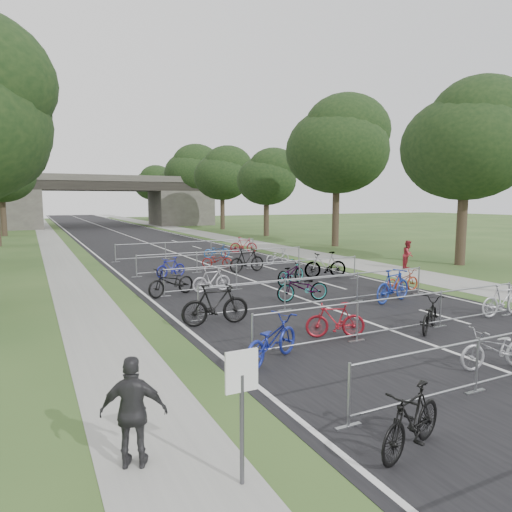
{
  "coord_description": "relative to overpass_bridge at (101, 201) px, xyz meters",
  "views": [
    {
      "loc": [
        -9.12,
        -2.09,
        3.72
      ],
      "look_at": [
        0.34,
        16.96,
        1.1
      ],
      "focal_mm": 32.0,
      "sensor_mm": 36.0,
      "label": 1
    }
  ],
  "objects": [
    {
      "name": "tree_right_6",
      "position": [
        13.11,
        22.93,
        3.39
      ],
      "size": [
        7.17,
        7.17,
        10.93
      ],
      "color": "#33261C",
      "rests_on": "ground"
    },
    {
      "name": "bike_11",
      "position": [
        4.3,
        -57.83,
        -3.0
      ],
      "size": [
        1.8,
        0.68,
        1.06
      ],
      "primitive_type": "imported",
      "rotation": [
        0.0,
        0.0,
        1.47
      ],
      "color": "#B2B3BA",
      "rests_on": "ground"
    },
    {
      "name": "bike_26",
      "position": [
        1.61,
        -39.79,
        -3.08
      ],
      "size": [
        1.77,
        0.76,
        0.9
      ],
      "primitive_type": "imported",
      "rotation": [
        0.0,
        0.0,
        1.47
      ],
      "color": "#1B4C95",
      "rests_on": "ground"
    },
    {
      "name": "pedestrian_c",
      "position": [
        -7.97,
        -60.97,
        -2.74
      ],
      "size": [
        1.01,
        0.71,
        1.58
      ],
      "primitive_type": "imported",
      "rotation": [
        0.0,
        0.0,
        2.75
      ],
      "color": "#2B2B2E",
      "rests_on": "ground"
    },
    {
      "name": "bike_14",
      "position": [
        2.6,
        -54.7,
        -2.92
      ],
      "size": [
        2.12,
        1.07,
        1.22
      ],
      "primitive_type": "imported",
      "rotation": [
        0.0,
        0.0,
        1.83
      ],
      "color": "navy",
      "rests_on": "ground"
    },
    {
      "name": "bike_17",
      "position": [
        -2.62,
        -49.96,
        -3.03
      ],
      "size": [
        1.68,
        0.54,
        1.0
      ],
      "primitive_type": "imported",
      "rotation": [
        0.0,
        0.0,
        1.62
      ],
      "color": "#ABA9B1",
      "rests_on": "ground"
    },
    {
      "name": "tree_right_2",
      "position": [
        13.11,
        -25.07,
        2.41
      ],
      "size": [
        6.16,
        6.16,
        9.39
      ],
      "color": "#33261C",
      "rests_on": "ground"
    },
    {
      "name": "bike_22",
      "position": [
        0.84,
        -45.99,
        -2.92
      ],
      "size": [
        2.1,
        0.8,
        1.23
      ],
      "primitive_type": "imported",
      "rotation": [
        0.0,
        0.0,
        1.68
      ],
      "color": "black",
      "rests_on": "ground"
    },
    {
      "name": "barrier_row_2",
      "position": [
        0.0,
        -57.8,
        -2.99
      ],
      "size": [
        9.7,
        0.08,
        1.1
      ],
      "color": "#929499",
      "rests_on": "ground"
    },
    {
      "name": "bike_12",
      "position": [
        -4.3,
        -54.66,
        -2.91
      ],
      "size": [
        2.1,
        0.74,
        1.24
      ],
      "primitive_type": "imported",
      "rotation": [
        0.0,
        0.0,
        1.49
      ],
      "color": "black",
      "rests_on": "ground"
    },
    {
      "name": "tree_left_3",
      "position": [
        -11.39,
        -13.07,
        2.96
      ],
      "size": [
        6.72,
        6.72,
        10.25
      ],
      "color": "#33261C",
      "rests_on": "ground"
    },
    {
      "name": "bike_19",
      "position": [
        3.43,
        -49.27,
        -2.9
      ],
      "size": [
        2.17,
        1.07,
        1.26
      ],
      "primitive_type": "imported",
      "rotation": [
        0.0,
        0.0,
        4.47
      ],
      "color": "#929499",
      "rests_on": "ground"
    },
    {
      "name": "road",
      "position": [
        0.0,
        -15.0,
        -3.53
      ],
      "size": [
        11.0,
        140.0,
        0.01
      ],
      "primitive_type": "cube",
      "color": "black",
      "rests_on": "ground"
    },
    {
      "name": "bike_13",
      "position": [
        -0.26,
        -53.1,
        -3.01
      ],
      "size": [
        2.07,
        1.01,
        1.04
      ],
      "primitive_type": "imported",
      "rotation": [
        0.0,
        0.0,
        4.54
      ],
      "color": "#929499",
      "rests_on": "ground"
    },
    {
      "name": "bike_15",
      "position": [
        4.3,
        -53.41,
        -3.08
      ],
      "size": [
        1.75,
        0.66,
        0.91
      ],
      "primitive_type": "imported",
      "rotation": [
        0.0,
        0.0,
        1.6
      ],
      "color": "#972F16",
      "rests_on": "ground"
    },
    {
      "name": "bike_5",
      "position": [
        -0.08,
        -60.75,
        -3.07
      ],
      "size": [
        1.85,
        0.97,
        0.92
      ],
      "primitive_type": "imported",
      "rotation": [
        0.0,
        0.0,
        4.5
      ],
      "color": "#A9AAB1",
      "rests_on": "ground"
    },
    {
      "name": "bike_8",
      "position": [
        -4.3,
        -58.18,
        -3.0
      ],
      "size": [
        2.11,
        1.59,
        1.06
      ],
      "primitive_type": "imported",
      "rotation": [
        0.0,
        0.0,
        2.07
      ],
      "color": "navy",
      "rests_on": "ground"
    },
    {
      "name": "bike_27",
      "position": [
        4.3,
        -38.12,
        -2.97
      ],
      "size": [
        1.94,
        1.21,
        1.13
      ],
      "primitive_type": "imported",
      "rotation": [
        0.0,
        0.0,
        1.18
      ],
      "color": "maroon",
      "rests_on": "ground"
    },
    {
      "name": "barrier_row_5",
      "position": [
        0.0,
        -45.0,
        -2.99
      ],
      "size": [
        9.7,
        0.08,
        1.1
      ],
      "color": "#929499",
      "rests_on": "ground"
    },
    {
      "name": "tree_right_5",
      "position": [
        13.11,
        10.93,
        2.41
      ],
      "size": [
        6.16,
        6.16,
        9.39
      ],
      "color": "#33261C",
      "rests_on": "ground"
    },
    {
      "name": "barrier_row_6",
      "position": [
        0.0,
        -39.0,
        -2.99
      ],
      "size": [
        9.7,
        0.08,
        1.1
      ],
      "color": "#929499",
      "rests_on": "ground"
    },
    {
      "name": "tree_right_0",
      "position": [
        13.11,
        -49.07,
        3.39
      ],
      "size": [
        7.17,
        7.17,
        10.93
      ],
      "color": "#33261C",
      "rests_on": "ground"
    },
    {
      "name": "bike_4",
      "position": [
        -4.26,
        -62.43,
        -3.03
      ],
      "size": [
        1.75,
        0.97,
        1.01
      ],
      "primitive_type": "imported",
      "rotation": [
        0.0,
        0.0,
        5.03
      ],
      "color": "black",
      "rests_on": "ground"
    },
    {
      "name": "barrier_row_3",
      "position": [
        0.0,
        -54.0,
        -2.99
      ],
      "size": [
        9.7,
        0.08,
        1.1
      ],
      "color": "#929499",
      "rests_on": "ground"
    },
    {
      "name": "pedestrian_b",
      "position": [
        9.2,
        -48.79,
        -2.77
      ],
      "size": [
        0.93,
        0.85,
        1.54
      ],
      "primitive_type": "imported",
      "rotation": [
        0.0,
        0.0,
        0.46
      ],
      "color": "maroon",
      "rests_on": "ground"
    },
    {
      "name": "sidewalk_right",
      "position": [
        8.0,
        -15.0,
        -3.53
      ],
      "size": [
        3.0,
        140.0,
        0.01
      ],
      "primitive_type": "cube",
      "color": "gray",
      "rests_on": "ground"
    },
    {
      "name": "bike_21",
      "position": [
        -0.02,
        -44.0,
        -3.1
      ],
      "size": [
        1.75,
        1.3,
        0.88
      ],
      "primitive_type": "imported",
      "rotation": [
        0.0,
        0.0,
        1.08
      ],
      "color": "maroon",
      "rests_on": "ground"
    },
    {
      "name": "bike_16",
      "position": [
        -4.3,
        -50.02,
        -2.98
      ],
      "size": [
        2.22,
        1.41,
        1.1
      ],
      "primitive_type": "imported",
      "rotation": [
        0.0,
        0.0,
        5.06
      ],
      "color": "black",
      "rests_on": "ground"
    },
    {
      "name": "bike_10",
      "position": [
        0.92,
        -57.95,
        -3.06
      ],
      "size": [
        1.84,
        1.49,
        0.94
      ],
      "primitive_type": "imported",
      "rotation": [
        0.0,
        0.0,
        2.14
      ],
      "color": "black",
      "rests_on": "ground"
    },
    {
      "name": "tree_right_1",
      "position": [
        13.11,
        -37.07,
        4.37
      ],
      "size": [
        8.18,
        8.18,
        12.47
      ],
      "color": "#33261C",
      "rests_on": "ground"
    },
    {
      "name": "park_sign",
      "position": [
        -6.8,
        -62.0,
        -2.27
      ],
      "size": [
        0.45,
        0.06,
        1.83
      ],
      "color": "#4C4C51",
      "rests_on": "ground"
    },
    {
      "name": "tree_right_3",
      "position": [
        13.11,
        -13.07,
        3.39
      ],
      "size": [
        7.17,
        7.17,
        10.93
      ],
      "color": "#33261C",
      "rests_on": "ground"
    },
    {
      "name": "tree_left_6",
      "position": [
        -11.39,
        22.93,
        2.96
      ],
      "size": [
        6.72,
        6.72,
        10.25
      ],
      "color": "#33261C",
      "rests_on": "ground"
    },
    {
      "name": "tree_left_4",
      "position": [
        -11.39,
        -1.07,
        3.77
      ],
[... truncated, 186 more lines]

